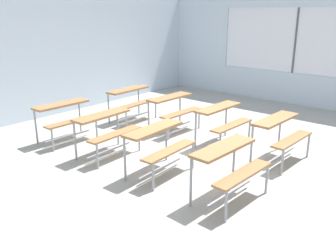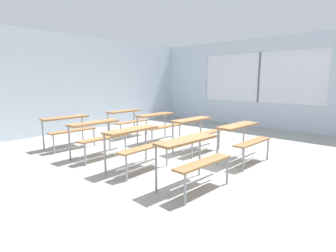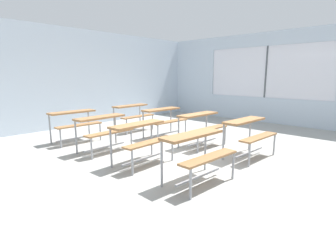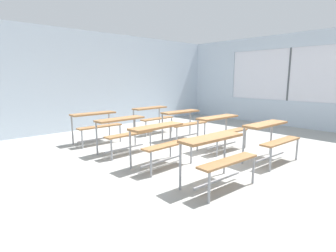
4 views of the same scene
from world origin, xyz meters
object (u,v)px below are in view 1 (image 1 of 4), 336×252
at_px(desk_bench_r0c1, 281,130).
at_px(desk_bench_r3c0, 65,113).
at_px(desk_bench_r2c0, 107,125).
at_px(desk_bench_r0c0, 230,161).
at_px(desk_bench_r1c0, 159,140).
at_px(desk_bench_r1c1, 223,117).
at_px(desk_bench_r3c1, 132,97).
at_px(desk_bench_r2c1, 174,105).

bearing_deg(desk_bench_r0c1, desk_bench_r3c0, 118.28).
relative_size(desk_bench_r0c1, desk_bench_r2c0, 1.00).
bearing_deg(desk_bench_r0c0, desk_bench_r2c0, 93.45).
xyz_separation_m(desk_bench_r1c0, desk_bench_r1c1, (1.74, -0.05, 0.00)).
relative_size(desk_bench_r0c0, desk_bench_r1c0, 1.00).
distance_m(desk_bench_r2c0, desk_bench_r3c0, 1.20).
xyz_separation_m(desk_bench_r2c0, desk_bench_r3c1, (1.78, 1.22, 0.00)).
bearing_deg(desk_bench_r3c1, desk_bench_r0c1, -93.00).
relative_size(desk_bench_r2c1, desk_bench_r3c1, 1.00).
height_order(desk_bench_r0c1, desk_bench_r2c0, same).
xyz_separation_m(desk_bench_r0c1, desk_bench_r3c1, (0.05, 3.64, 0.00)).
height_order(desk_bench_r0c1, desk_bench_r3c1, same).
distance_m(desk_bench_r1c1, desk_bench_r3c1, 2.48).
bearing_deg(desk_bench_r0c1, desk_bench_r3c1, 91.54).
bearing_deg(desk_bench_r3c1, desk_bench_r0c0, -117.64).
bearing_deg(desk_bench_r1c0, desk_bench_r3c0, 88.74).
bearing_deg(desk_bench_r3c1, desk_bench_r1c0, -128.19).
bearing_deg(desk_bench_r2c0, desk_bench_r0c1, -56.75).
bearing_deg(desk_bench_r1c0, desk_bench_r0c1, -37.81).
relative_size(desk_bench_r2c0, desk_bench_r2c1, 1.00).
bearing_deg(desk_bench_r0c1, desk_bench_r1c1, 90.92).
height_order(desk_bench_r0c1, desk_bench_r1c0, same).
bearing_deg(desk_bench_r3c0, desk_bench_r1c1, -53.18).
bearing_deg(desk_bench_r2c1, desk_bench_r3c0, 148.59).
bearing_deg(desk_bench_r3c0, desk_bench_r1c0, -88.03).
xyz_separation_m(desk_bench_r1c0, desk_bench_r2c0, (-0.02, 1.20, 0.00)).
bearing_deg(desk_bench_r0c1, desk_bench_r0c0, -176.42).
bearing_deg(desk_bench_r0c0, desk_bench_r3c1, 67.20).
relative_size(desk_bench_r1c1, desk_bench_r3c1, 1.00).
height_order(desk_bench_r1c0, desk_bench_r2c0, same).
relative_size(desk_bench_r2c1, desk_bench_r3c0, 1.01).
xyz_separation_m(desk_bench_r0c0, desk_bench_r2c0, (-0.04, 2.45, 0.00)).
relative_size(desk_bench_r1c0, desk_bench_r2c0, 1.00).
distance_m(desk_bench_r0c0, desk_bench_r2c1, 3.02).
height_order(desk_bench_r1c1, desk_bench_r3c1, same).
xyz_separation_m(desk_bench_r3c0, desk_bench_r3c1, (1.81, 0.02, 0.00)).
relative_size(desk_bench_r0c0, desk_bench_r3c1, 1.00).
bearing_deg(desk_bench_r1c1, desk_bench_r3c0, 128.06).
distance_m(desk_bench_r0c1, desk_bench_r2c0, 2.97).
relative_size(desk_bench_r0c1, desk_bench_r3c1, 1.00).
xyz_separation_m(desk_bench_r0c1, desk_bench_r1c0, (-1.71, 1.21, 0.00)).
bearing_deg(desk_bench_r2c0, desk_bench_r3c1, 32.03).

